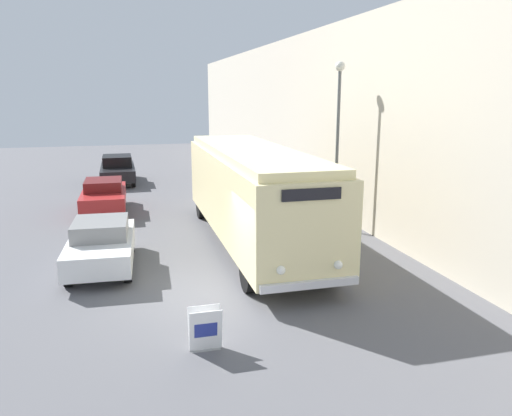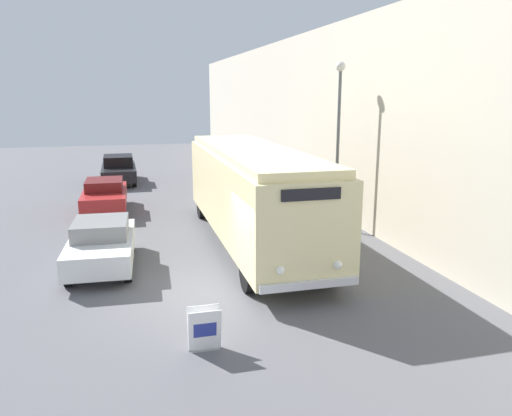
{
  "view_description": "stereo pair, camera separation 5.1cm",
  "coord_description": "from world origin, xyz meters",
  "px_view_note": "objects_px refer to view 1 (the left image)",
  "views": [
    {
      "loc": [
        -2.12,
        -12.03,
        5.14
      ],
      "look_at": [
        1.42,
        1.36,
        1.93
      ],
      "focal_mm": 35.0,
      "sensor_mm": 36.0,
      "label": 1
    },
    {
      "loc": [
        -2.07,
        -12.04,
        5.14
      ],
      "look_at": [
        1.42,
        1.36,
        1.93
      ],
      "focal_mm": 35.0,
      "sensor_mm": 36.0,
      "label": 2
    }
  ],
  "objects_px": {
    "vintage_bus": "(252,191)",
    "parked_car_far": "(118,169)",
    "parked_car_near": "(101,244)",
    "parked_car_mid": "(104,195)",
    "sign_board": "(205,330)",
    "streetlamp": "(338,123)"
  },
  "relations": [
    {
      "from": "vintage_bus",
      "to": "parked_car_far",
      "type": "relative_size",
      "value": 2.37
    },
    {
      "from": "vintage_bus",
      "to": "parked_car_near",
      "type": "xyz_separation_m",
      "value": [
        -4.96,
        -1.19,
        -1.15
      ]
    },
    {
      "from": "parked_car_near",
      "to": "parked_car_mid",
      "type": "xyz_separation_m",
      "value": [
        -0.15,
        7.48,
        0.01
      ]
    },
    {
      "from": "sign_board",
      "to": "streetlamp",
      "type": "height_order",
      "value": "streetlamp"
    },
    {
      "from": "parked_car_far",
      "to": "streetlamp",
      "type": "bearing_deg",
      "value": -57.79
    },
    {
      "from": "parked_car_mid",
      "to": "sign_board",
      "type": "bearing_deg",
      "value": -78.95
    },
    {
      "from": "vintage_bus",
      "to": "parked_car_mid",
      "type": "xyz_separation_m",
      "value": [
        -5.12,
        6.29,
        -1.14
      ]
    },
    {
      "from": "parked_car_near",
      "to": "parked_car_far",
      "type": "distance_m",
      "value": 14.9
    },
    {
      "from": "streetlamp",
      "to": "parked_car_mid",
      "type": "bearing_deg",
      "value": 148.94
    },
    {
      "from": "vintage_bus",
      "to": "sign_board",
      "type": "bearing_deg",
      "value": -111.86
    },
    {
      "from": "streetlamp",
      "to": "vintage_bus",
      "type": "bearing_deg",
      "value": -163.11
    },
    {
      "from": "vintage_bus",
      "to": "parked_car_near",
      "type": "relative_size",
      "value": 2.68
    },
    {
      "from": "streetlamp",
      "to": "parked_car_far",
      "type": "bearing_deg",
      "value": 122.75
    },
    {
      "from": "vintage_bus",
      "to": "sign_board",
      "type": "relative_size",
      "value": 12.38
    },
    {
      "from": "vintage_bus",
      "to": "sign_board",
      "type": "height_order",
      "value": "vintage_bus"
    },
    {
      "from": "sign_board",
      "to": "parked_car_far",
      "type": "xyz_separation_m",
      "value": [
        -1.82,
        20.59,
        0.36
      ]
    },
    {
      "from": "parked_car_near",
      "to": "parked_car_mid",
      "type": "bearing_deg",
      "value": 93.94
    },
    {
      "from": "sign_board",
      "to": "parked_car_near",
      "type": "relative_size",
      "value": 0.22
    },
    {
      "from": "streetlamp",
      "to": "parked_car_mid",
      "type": "height_order",
      "value": "streetlamp"
    },
    {
      "from": "parked_car_near",
      "to": "parked_car_far",
      "type": "relative_size",
      "value": 0.89
    },
    {
      "from": "sign_board",
      "to": "parked_car_far",
      "type": "relative_size",
      "value": 0.19
    },
    {
      "from": "parked_car_far",
      "to": "parked_car_near",
      "type": "bearing_deg",
      "value": -92.02
    }
  ]
}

